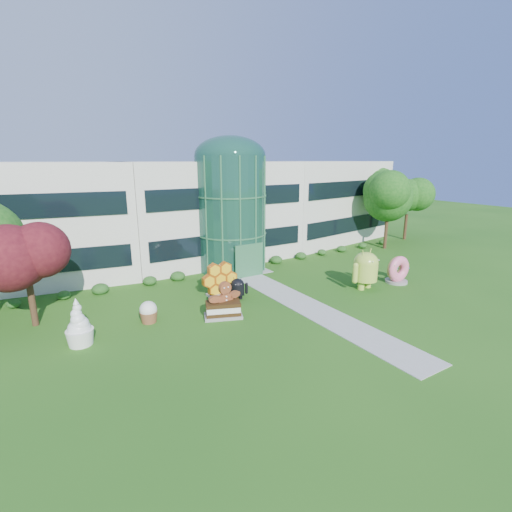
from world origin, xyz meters
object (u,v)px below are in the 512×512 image
donut (397,269)px  gingerbread (225,299)px  android_green (366,267)px  android_black (237,287)px

donut → gingerbread: bearing=177.5°
android_green → gingerbread: (-11.33, 0.92, -0.53)m
donut → gingerbread: 14.61m
android_green → android_black: bearing=155.3°
android_black → gingerbread: gingerbread is taller
android_black → gingerbread: (-2.05, -2.15, 0.27)m
android_black → donut: (12.50, -3.44, 0.23)m
android_green → android_black: android_green is taller
android_black → donut: size_ratio=0.79×
gingerbread → donut: bearing=-10.6°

